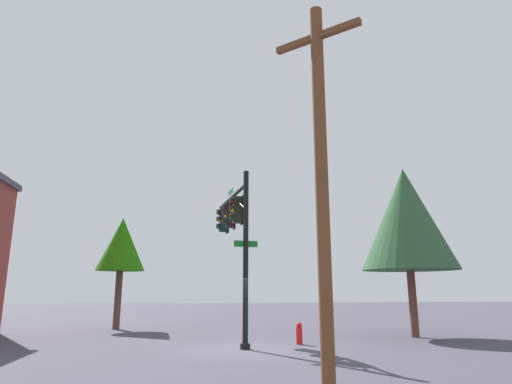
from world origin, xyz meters
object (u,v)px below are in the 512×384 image
Objects in this scene: fire_hydrant at (299,333)px; tree_near at (406,218)px; signal_pole_assembly at (234,225)px; tree_mid at (122,245)px; utility_pole at (322,184)px.

fire_hydrant is 7.82m from tree_near.
signal_pole_assembly is 9.18m from tree_mid.
fire_hydrant is 0.11× the size of tree_near.
utility_pole is 9.00× the size of fire_hydrant.
utility_pole is at bearing -162.13° from tree_mid.
utility_pole is at bearing -178.22° from signal_pole_assembly.
signal_pole_assembly reaches higher than fire_hydrant.
tree_near is 15.33m from tree_mid.
tree_near is at bearing -74.34° from fire_hydrant.
fire_hydrant is 0.14× the size of tree_mid.
signal_pole_assembly is at bearing -143.13° from tree_mid.
tree_mid is (8.17, 8.03, 4.14)m from fire_hydrant.
fire_hydrant is (-0.84, -2.52, -4.32)m from signal_pole_assembly.
fire_hydrant is at bearing -108.31° from signal_pole_assembly.
utility_pole is 14.13m from tree_near.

